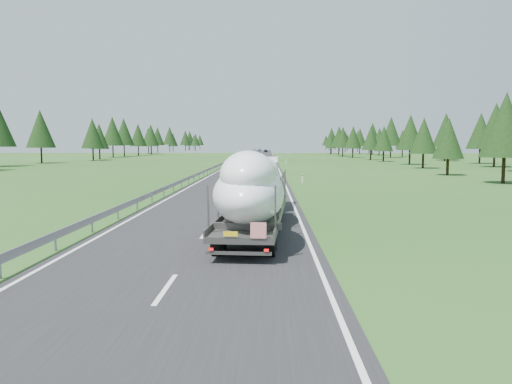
{
  "coord_description": "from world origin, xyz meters",
  "views": [
    {
      "loc": [
        2.9,
        -22.72,
        4.12
      ],
      "look_at": [
        2.31,
        1.16,
        1.8
      ],
      "focal_mm": 35.0,
      "sensor_mm": 36.0,
      "label": 1
    }
  ],
  "objects_px": {
    "distant_car_dark": "(266,151)",
    "distant_car_blue": "(259,150)",
    "highway_sign": "(289,155)",
    "boat_truck": "(256,186)",
    "distant_van": "(250,155)"
  },
  "relations": [
    {
      "from": "highway_sign",
      "to": "distant_car_dark",
      "type": "relative_size",
      "value": 0.61
    },
    {
      "from": "highway_sign",
      "to": "distant_car_dark",
      "type": "height_order",
      "value": "highway_sign"
    },
    {
      "from": "distant_car_dark",
      "to": "distant_van",
      "type": "bearing_deg",
      "value": -96.16
    },
    {
      "from": "boat_truck",
      "to": "distant_van",
      "type": "relative_size",
      "value": 3.11
    },
    {
      "from": "boat_truck",
      "to": "distant_van",
      "type": "bearing_deg",
      "value": 92.25
    },
    {
      "from": "distant_van",
      "to": "distant_car_blue",
      "type": "relative_size",
      "value": 1.38
    },
    {
      "from": "highway_sign",
      "to": "boat_truck",
      "type": "height_order",
      "value": "boat_truck"
    },
    {
      "from": "distant_van",
      "to": "distant_car_blue",
      "type": "distance_m",
      "value": 126.39
    },
    {
      "from": "boat_truck",
      "to": "distant_car_dark",
      "type": "bearing_deg",
      "value": 90.18
    },
    {
      "from": "boat_truck",
      "to": "highway_sign",
      "type": "bearing_deg",
      "value": 86.44
    },
    {
      "from": "boat_truck",
      "to": "distant_van",
      "type": "height_order",
      "value": "boat_truck"
    },
    {
      "from": "distant_car_blue",
      "to": "distant_car_dark",
      "type": "bearing_deg",
      "value": -85.05
    },
    {
      "from": "distant_car_dark",
      "to": "distant_car_blue",
      "type": "bearing_deg",
      "value": 92.23
    },
    {
      "from": "highway_sign",
      "to": "distant_car_blue",
      "type": "relative_size",
      "value": 0.64
    },
    {
      "from": "highway_sign",
      "to": "distant_car_blue",
      "type": "distance_m",
      "value": 176.08
    }
  ]
}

